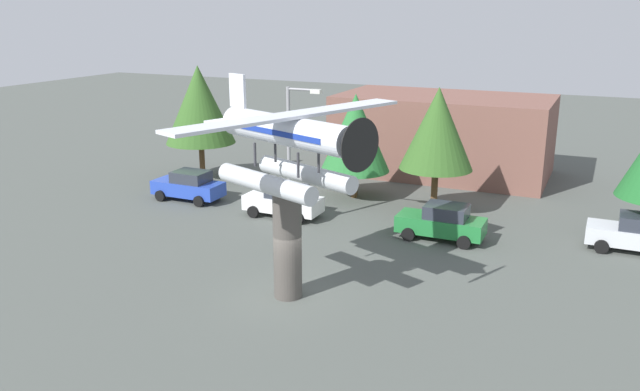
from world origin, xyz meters
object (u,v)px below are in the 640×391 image
Objects in this scene: tree_east at (355,133)px; tree_center_back at (437,129)px; car_distant_silver at (637,234)px; storefront_building at (443,135)px; car_near_blue at (189,186)px; car_far_green at (442,222)px; car_mid_white at (284,201)px; tree_west at (199,105)px; display_pedestal at (287,243)px; streetlight_primary at (293,147)px; floatplane_monument at (288,144)px.

tree_center_back is at bearing -10.84° from tree_east.
storefront_building is (-11.91, 11.06, 1.76)m from car_distant_silver.
car_near_blue is 10.21m from tree_east.
car_far_green is at bearing -69.95° from tree_center_back.
tree_east is at bearing -112.94° from car_mid_white.
car_mid_white is (6.50, -0.42, 0.00)m from car_near_blue.
tree_west reaches higher than storefront_building.
car_mid_white is 0.68× the size of tree_east.
tree_east reaches higher than display_pedestal.
tree_east is (-2.71, 13.87, 1.70)m from display_pedestal.
car_near_blue is 0.30× the size of storefront_building.
streetlight_primary is at bearing -97.14° from tree_east.
display_pedestal is at bearing -64.65° from streetlight_primary.
display_pedestal is 0.44× the size of floatplane_monument.
streetlight_primary is at bearing -32.75° from tree_west.
car_distant_silver is at bearing -42.86° from storefront_building.
tree_west reaches higher than car_far_green.
car_distant_silver is 10.92m from tree_center_back.
storefront_building is at bearing -75.73° from car_far_green.
floatplane_monument reaches higher than car_mid_white.
floatplane_monument is 2.40× the size of car_near_blue.
car_mid_white is 1.00× the size of car_far_green.
display_pedestal is at bearing 41.41° from car_distant_silver.
tree_west is at bearing 147.25° from streetlight_primary.
car_far_green is 0.68× the size of tree_east.
car_mid_white is 9.07m from tree_center_back.
streetlight_primary is 11.89m from tree_west.
tree_east reaches higher than car_distant_silver.
car_near_blue is at bearing 3.95° from car_distant_silver.
streetlight_primary reaches higher than car_far_green.
display_pedestal is at bearing -78.97° from tree_east.
tree_east is (-15.11, 2.93, 3.02)m from car_distant_silver.
floatplane_monument is 13.22m from tree_center_back.
floatplane_monument reaches higher than tree_west.
car_distant_silver is (23.73, 1.64, 0.00)m from car_near_blue.
floatplane_monument is 2.40× the size of car_far_green.
tree_east is at bearing -111.49° from storefront_building.
tree_center_back is (5.07, -0.97, 0.78)m from tree_east.
car_distant_silver is at bearing 41.41° from display_pedestal.
car_mid_white is at bearing -112.94° from tree_east.
display_pedestal reaches higher than car_near_blue.
car_distant_silver is (12.41, 10.94, -1.32)m from display_pedestal.
display_pedestal is at bearing 66.64° from car_far_green.
car_far_green is at bearing -15.98° from tree_west.
tree_east is (-6.54, 5.00, 3.02)m from car_far_green.
car_distant_silver is at bearing -6.38° from tree_west.
tree_west is 15.89m from tree_center_back.
car_distant_silver is 0.61× the size of tree_center_back.
display_pedestal is 0.71× the size of tree_east.
car_mid_white is 3.87m from streetlight_primary.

